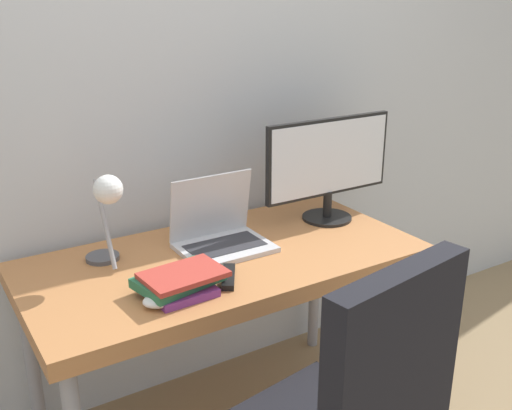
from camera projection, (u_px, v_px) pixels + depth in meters
The scene contains 8 objects.
wall_back at pixel (168, 89), 2.32m from camera, with size 8.00×0.05×2.60m.
desk at pixel (224, 272), 2.19m from camera, with size 1.43×0.71×0.76m.
laptop at pixel (220, 233), 2.22m from camera, with size 0.33×0.25×0.27m.
monitor at pixel (329, 164), 2.43m from camera, with size 0.59×0.21×0.43m.
desk_lamp at pixel (107, 206), 1.97m from camera, with size 0.12×0.24×0.35m.
book_stack at pixel (181, 281), 1.88m from camera, with size 0.29×0.23×0.07m.
tv_remote at pixel (228, 277), 1.97m from camera, with size 0.12×0.16×0.02m.
game_controller at pixel (164, 299), 1.81m from camera, with size 0.14×0.09×0.04m.
Camera 1 is at (-0.95, -1.39, 1.66)m, focal length 42.00 mm.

